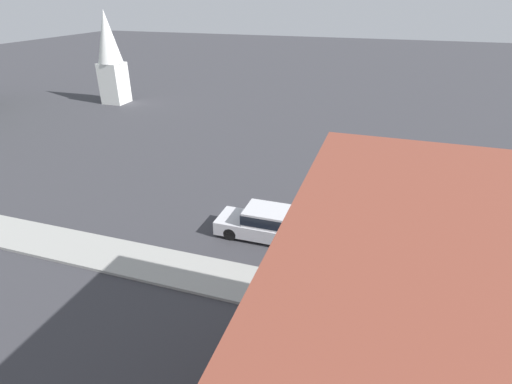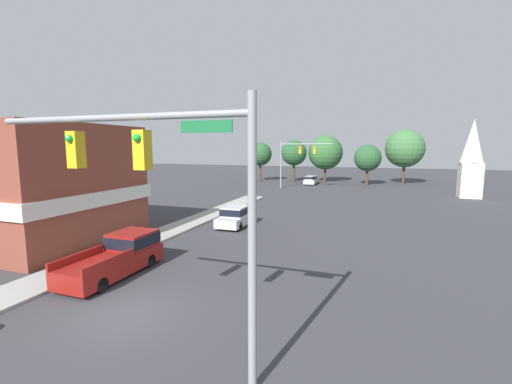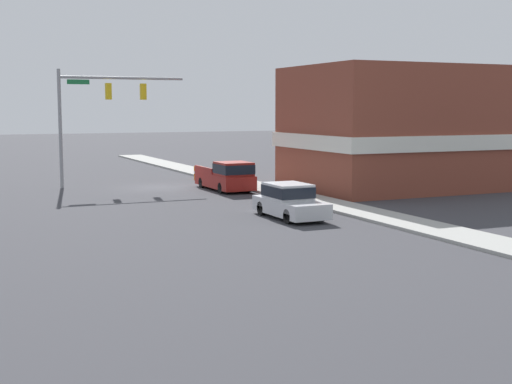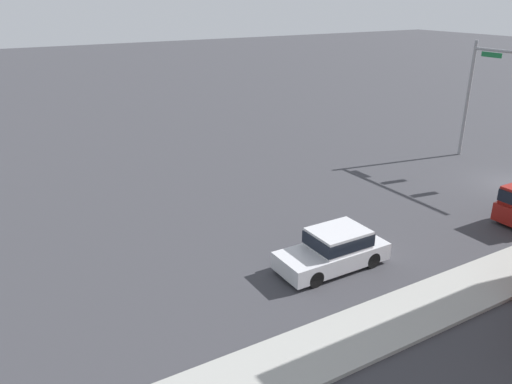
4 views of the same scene
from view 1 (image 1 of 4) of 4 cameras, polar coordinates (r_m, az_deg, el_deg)
car_lead at (r=19.98m, az=1.18°, el=-4.34°), size 1.85×4.54×1.60m
church_steeple at (r=47.70m, az=-20.12°, el=17.78°), size 2.61×2.61×9.58m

